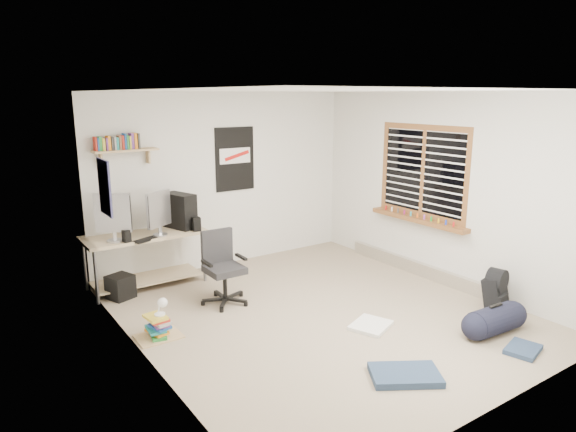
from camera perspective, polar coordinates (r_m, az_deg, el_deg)
floor at (r=6.04m, az=3.54°, el=-10.79°), size 4.00×4.50×0.01m
ceiling at (r=5.51m, az=3.92°, el=13.78°), size 4.00×4.50×0.01m
back_wall at (r=7.51m, az=-6.96°, el=3.96°), size 4.00×0.01×2.50m
left_wall at (r=4.71m, az=-15.88°, el=-2.06°), size 0.01×4.50×2.50m
right_wall at (r=7.04m, az=16.70°, el=2.86°), size 0.01×4.50×2.50m
desk at (r=6.98m, az=-15.51°, el=-4.63°), size 1.60×0.86×0.70m
monitor_left at (r=6.56m, az=-18.79°, el=-0.80°), size 0.42×0.34×0.48m
monitor_right at (r=6.68m, az=-14.10°, el=-0.38°), size 0.41×0.30×0.45m
pc_tower at (r=7.00m, az=-11.93°, el=0.50°), size 0.35×0.51×0.48m
keyboard at (r=6.62m, az=-15.37°, el=-2.51°), size 0.40×0.26×0.02m
speaker_left at (r=6.53m, az=-17.50°, el=-2.20°), size 0.10×0.10×0.17m
speaker_right at (r=6.83m, az=-10.13°, el=-0.97°), size 0.12×0.12×0.20m
office_chair at (r=6.18m, az=-7.08°, el=-5.36°), size 0.59×0.59×0.89m
wall_shelf at (r=6.79m, az=-17.60°, el=6.97°), size 0.80×0.22×0.24m
poster_back_wall at (r=7.52m, az=-5.92°, el=6.30°), size 0.62×0.03×0.92m
poster_left_wall at (r=5.79m, az=-19.71°, el=3.01°), size 0.02×0.42×0.60m
window at (r=7.15m, az=14.67°, el=4.78°), size 0.10×1.50×1.26m
baseboard_heater at (r=7.47m, az=14.08°, el=-5.58°), size 0.08×2.50×0.18m
backpack at (r=6.50m, az=22.05°, el=-8.02°), size 0.34×0.29×0.39m
duffel_bag at (r=5.92m, az=21.96°, el=-10.78°), size 0.32×0.32×0.59m
tshirt at (r=5.76m, az=9.18°, el=-11.91°), size 0.54×0.50×0.04m
jeans_a at (r=4.88m, az=12.88°, el=-16.84°), size 0.72×0.65×0.07m
jeans_b at (r=5.69m, az=24.66°, el=-13.31°), size 0.43×0.36×0.05m
book_stack at (r=5.58m, az=-14.26°, el=-11.53°), size 0.54×0.49×0.30m
desk_lamp at (r=5.48m, az=-14.12°, el=-9.38°), size 0.18×0.22×0.19m
subwoofer at (r=6.73m, az=-18.12°, el=-7.54°), size 0.35×0.35×0.31m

